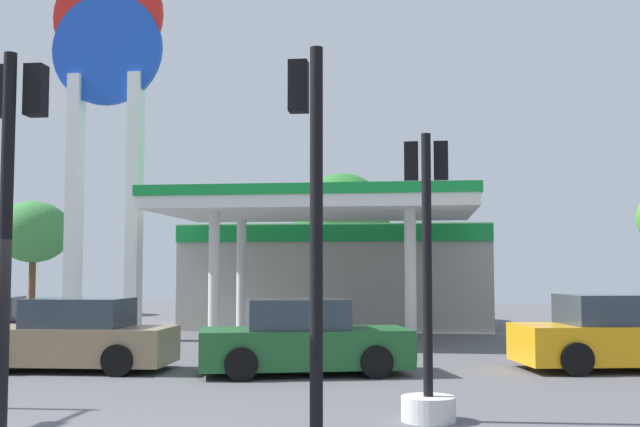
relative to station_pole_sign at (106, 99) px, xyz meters
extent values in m
cube|color=#ADA89E|center=(6.77, 6.91, -5.70)|extent=(11.30, 5.85, 3.84)
cube|color=#148C38|center=(6.77, 3.94, -4.13)|extent=(11.30, 0.12, 0.60)
cube|color=white|center=(6.77, 0.43, -3.56)|extent=(9.46, 6.52, 0.35)
cube|color=#148C38|center=(6.77, 0.43, -3.24)|extent=(9.56, 6.62, 0.30)
cylinder|color=silver|center=(3.94, -1.36, -5.68)|extent=(0.32, 0.32, 3.89)
cylinder|color=silver|center=(9.61, -1.36, -5.68)|extent=(0.32, 0.32, 3.89)
cylinder|color=silver|center=(3.94, 2.22, -5.68)|extent=(0.32, 0.32, 3.89)
cylinder|color=silver|center=(9.61, 2.22, -5.68)|extent=(0.32, 0.32, 3.89)
cube|color=#4C4C51|center=(6.77, 0.43, -7.08)|extent=(0.90, 0.60, 1.10)
cube|color=white|center=(-1.00, -0.01, -3.41)|extent=(0.40, 0.56, 8.43)
cube|color=white|center=(1.00, -0.01, -3.41)|extent=(0.40, 0.56, 8.43)
cylinder|color=blue|center=(0.00, -0.01, 1.62)|extent=(3.63, 0.22, 3.63)
cylinder|color=red|center=(0.00, 0.01, 2.71)|extent=(3.63, 0.22, 3.63)
cube|color=white|center=(0.00, 0.05, 2.16)|extent=(3.34, 0.08, 0.65)
cylinder|color=black|center=(0.97, -6.49, -7.29)|extent=(0.67, 0.25, 0.66)
cylinder|color=black|center=(3.72, -8.18, -7.29)|extent=(0.67, 0.25, 0.66)
cylinder|color=black|center=(3.66, -6.40, -7.29)|extent=(0.67, 0.25, 0.66)
cube|color=#8C7556|center=(2.34, -7.33, -7.08)|extent=(4.41, 1.98, 0.79)
cube|color=#2D3842|center=(2.50, -7.33, -6.40)|extent=(2.13, 1.69, 0.66)
cylinder|color=black|center=(12.69, -5.12, -7.28)|extent=(0.73, 0.37, 0.70)
cylinder|color=black|center=(13.06, -6.95, -7.28)|extent=(0.73, 0.37, 0.70)
cube|color=orange|center=(14.26, -5.75, -7.05)|extent=(4.86, 2.79, 0.83)
cube|color=#2D3842|center=(14.10, -5.78, -6.33)|extent=(2.47, 2.10, 0.70)
cylinder|color=black|center=(8.53, -6.09, -7.29)|extent=(0.70, 0.40, 0.67)
cylinder|color=black|center=(9.00, -7.82, -7.29)|extent=(0.70, 0.40, 0.67)
cylinder|color=black|center=(5.91, -6.80, -7.29)|extent=(0.70, 0.40, 0.67)
cylinder|color=black|center=(6.38, -8.53, -7.29)|extent=(0.70, 0.40, 0.67)
cube|color=#1E5928|center=(7.46, -7.31, -7.08)|extent=(4.70, 2.92, 0.79)
cube|color=#2D3842|center=(7.30, -7.35, -6.39)|extent=(2.44, 2.11, 0.67)
cube|color=black|center=(9.52, -6.75, -7.19)|extent=(0.58, 1.71, 0.25)
cylinder|color=black|center=(-0.21, -4.92, -7.31)|extent=(0.66, 0.37, 0.63)
cylinder|color=black|center=(-0.63, -3.28, -7.31)|extent=(0.66, 0.37, 0.63)
cylinder|color=black|center=(5.47, -15.95, -5.17)|extent=(0.14, 0.14, 4.15)
sphere|color=red|center=(5.25, -15.67, -3.30)|extent=(0.15, 0.15, 0.15)
sphere|color=#D89E0C|center=(5.25, -15.67, -3.48)|extent=(0.15, 0.15, 0.15)
sphere|color=green|center=(5.25, -15.67, -3.66)|extent=(0.15, 0.15, 0.15)
cube|color=black|center=(5.69, -15.79, -3.48)|extent=(0.21, 0.20, 0.57)
sphere|color=red|center=(5.69, -15.67, -3.30)|extent=(0.15, 0.15, 0.15)
sphere|color=#D89E0C|center=(5.69, -15.67, -3.48)|extent=(0.15, 0.15, 0.15)
sphere|color=green|center=(5.69, -15.67, -3.66)|extent=(0.15, 0.15, 0.15)
cylinder|color=silver|center=(9.99, -12.24, -7.45)|extent=(0.79, 0.79, 0.35)
cylinder|color=black|center=(9.99, -12.24, -5.35)|extent=(0.14, 0.14, 3.84)
cube|color=black|center=(9.77, -12.08, -3.82)|extent=(0.21, 0.20, 0.57)
sphere|color=red|center=(9.77, -11.96, -3.64)|extent=(0.15, 0.15, 0.15)
sphere|color=#D89E0C|center=(9.77, -11.96, -3.82)|extent=(0.15, 0.15, 0.15)
sphere|color=green|center=(9.77, -11.96, -4.00)|extent=(0.15, 0.15, 0.15)
cube|color=black|center=(10.21, -12.08, -3.82)|extent=(0.21, 0.20, 0.57)
sphere|color=red|center=(10.21, -11.96, -3.64)|extent=(0.15, 0.15, 0.15)
sphere|color=#D89E0C|center=(10.21, -11.96, -3.82)|extent=(0.15, 0.15, 0.15)
sphere|color=green|center=(10.21, -11.96, -4.00)|extent=(0.15, 0.15, 0.15)
cylinder|color=black|center=(8.79, -15.63, -5.17)|extent=(0.14, 0.14, 4.22)
cube|color=black|center=(8.57, -15.47, -3.44)|extent=(0.21, 0.20, 0.57)
sphere|color=red|center=(8.57, -15.34, -3.26)|extent=(0.15, 0.15, 0.15)
sphere|color=#D89E0C|center=(8.57, -15.34, -3.44)|extent=(0.15, 0.15, 0.15)
sphere|color=green|center=(8.57, -15.34, -3.62)|extent=(0.15, 0.15, 0.15)
cylinder|color=brown|center=(-9.09, 13.25, -6.26)|extent=(0.33, 0.33, 2.73)
ellipsoid|color=#3A823D|center=(-9.09, 13.25, -3.54)|extent=(3.63, 3.63, 3.05)
cylinder|color=brown|center=(6.49, 10.95, -6.24)|extent=(0.26, 0.26, 2.78)
ellipsoid|color=#2E7730|center=(6.49, 10.95, -3.27)|extent=(4.21, 4.21, 4.23)
camera|label=1|loc=(9.88, -23.98, -5.46)|focal=44.66mm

